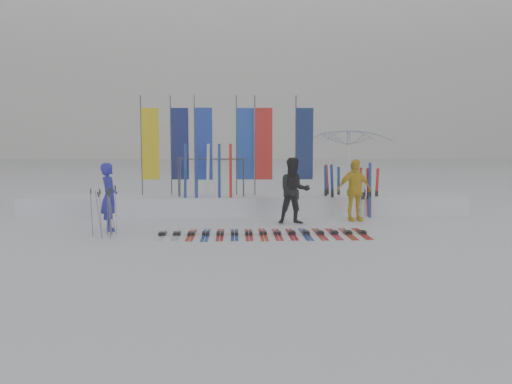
{
  "coord_description": "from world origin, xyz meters",
  "views": [
    {
      "loc": [
        -0.36,
        -11.38,
        2.28
      ],
      "look_at": [
        0.2,
        1.6,
        1.0
      ],
      "focal_mm": 35.0,
      "sensor_mm": 36.0,
      "label": 1
    }
  ],
  "objects_px": {
    "ski_row": "(263,233)",
    "ski_rack": "(211,172)",
    "tent_canopy": "(348,167)",
    "person_blue": "(109,197)",
    "person_black": "(294,191)",
    "person_yellow": "(354,190)"
  },
  "relations": [
    {
      "from": "person_blue",
      "to": "person_black",
      "type": "bearing_deg",
      "value": -100.36
    },
    {
      "from": "tent_canopy",
      "to": "ski_row",
      "type": "distance_m",
      "value": 6.17
    },
    {
      "from": "person_yellow",
      "to": "tent_canopy",
      "type": "bearing_deg",
      "value": 68.56
    },
    {
      "from": "person_blue",
      "to": "ski_row",
      "type": "height_order",
      "value": "person_blue"
    },
    {
      "from": "tent_canopy",
      "to": "ski_row",
      "type": "relative_size",
      "value": 0.62
    },
    {
      "from": "person_blue",
      "to": "tent_canopy",
      "type": "distance_m",
      "value": 8.41
    },
    {
      "from": "person_blue",
      "to": "ski_row",
      "type": "bearing_deg",
      "value": -121.64
    },
    {
      "from": "ski_row",
      "to": "ski_rack",
      "type": "distance_m",
      "value": 3.88
    },
    {
      "from": "person_yellow",
      "to": "ski_rack",
      "type": "height_order",
      "value": "ski_rack"
    },
    {
      "from": "person_blue",
      "to": "tent_canopy",
      "type": "height_order",
      "value": "tent_canopy"
    },
    {
      "from": "ski_rack",
      "to": "person_black",
      "type": "bearing_deg",
      "value": -35.09
    },
    {
      "from": "person_yellow",
      "to": "tent_canopy",
      "type": "distance_m",
      "value": 2.97
    },
    {
      "from": "person_black",
      "to": "ski_rack",
      "type": "height_order",
      "value": "person_black"
    },
    {
      "from": "person_black",
      "to": "tent_canopy",
      "type": "xyz_separation_m",
      "value": [
        2.29,
        3.38,
        0.5
      ]
    },
    {
      "from": "person_black",
      "to": "tent_canopy",
      "type": "height_order",
      "value": "tent_canopy"
    },
    {
      "from": "person_blue",
      "to": "tent_canopy",
      "type": "xyz_separation_m",
      "value": [
        7.22,
        4.28,
        0.55
      ]
    },
    {
      "from": "person_blue",
      "to": "ski_rack",
      "type": "bearing_deg",
      "value": -65.15
    },
    {
      "from": "person_black",
      "to": "person_blue",
      "type": "bearing_deg",
      "value": -173.19
    },
    {
      "from": "person_blue",
      "to": "ski_row",
      "type": "distance_m",
      "value": 4.12
    },
    {
      "from": "person_black",
      "to": "person_yellow",
      "type": "xyz_separation_m",
      "value": [
        1.83,
        0.49,
        -0.03
      ]
    },
    {
      "from": "tent_canopy",
      "to": "ski_row",
      "type": "height_order",
      "value": "tent_canopy"
    },
    {
      "from": "person_black",
      "to": "tent_canopy",
      "type": "relative_size",
      "value": 0.59
    }
  ]
}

